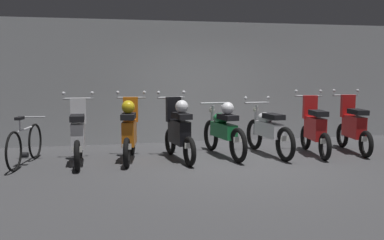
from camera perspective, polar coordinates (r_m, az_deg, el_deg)
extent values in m
plane|color=#424244|center=(7.59, 5.99, -6.10)|extent=(80.00, 80.00, 0.00)
cube|color=#9EA0A3|center=(10.14, 1.23, 5.14)|extent=(16.00, 0.30, 2.83)
torus|color=black|center=(8.42, -14.96, -3.20)|extent=(0.10, 0.53, 0.53)
torus|color=black|center=(7.29, -15.27, -4.68)|extent=(0.10, 0.53, 0.53)
cube|color=silver|center=(7.81, -15.16, -1.94)|extent=(0.24, 0.74, 0.44)
cube|color=silver|center=(8.11, -15.15, 1.21)|extent=(0.28, 0.13, 0.48)
cube|color=black|center=(7.62, -15.27, 0.27)|extent=(0.25, 0.53, 0.10)
cylinder|color=#B7BABF|center=(8.23, -15.16, 2.82)|extent=(0.56, 0.05, 0.04)
sphere|color=#B7BABF|center=(8.24, -16.99, 3.46)|extent=(0.07, 0.07, 0.07)
sphere|color=#B7BABF|center=(8.22, -13.37, 3.56)|extent=(0.07, 0.07, 0.07)
cylinder|color=#B7BABF|center=(8.32, -15.05, -0.40)|extent=(0.06, 0.15, 0.85)
sphere|color=silver|center=(8.29, -15.12, 1.80)|extent=(0.12, 0.12, 0.12)
cube|color=white|center=(7.30, -15.28, -3.88)|extent=(0.16, 0.02, 0.10)
torus|color=black|center=(8.52, -8.10, -2.94)|extent=(0.16, 0.54, 0.53)
torus|color=black|center=(7.39, -8.82, -4.38)|extent=(0.16, 0.54, 0.53)
cube|color=orange|center=(7.91, -8.47, -1.68)|extent=(0.32, 0.76, 0.44)
cube|color=orange|center=(8.21, -8.30, 1.42)|extent=(0.29, 0.16, 0.48)
cube|color=black|center=(7.71, -8.61, 0.50)|extent=(0.31, 0.55, 0.10)
cylinder|color=#B7BABF|center=(8.33, -8.25, 3.01)|extent=(0.56, 0.12, 0.04)
sphere|color=#B7BABF|center=(8.35, -10.04, 3.68)|extent=(0.07, 0.07, 0.07)
sphere|color=#B7BABF|center=(8.30, -6.47, 3.72)|extent=(0.07, 0.07, 0.07)
cylinder|color=#B7BABF|center=(8.41, -8.17, -0.17)|extent=(0.08, 0.15, 0.85)
sphere|color=silver|center=(8.38, -8.20, 2.01)|extent=(0.12, 0.12, 0.12)
cube|color=white|center=(7.39, -8.82, -3.59)|extent=(0.16, 0.03, 0.10)
sphere|color=gold|center=(7.70, -8.63, 1.76)|extent=(0.24, 0.24, 0.24)
torus|color=black|center=(8.48, -2.97, -2.92)|extent=(0.17, 0.54, 0.53)
torus|color=black|center=(7.40, -0.35, -4.28)|extent=(0.17, 0.54, 0.53)
cube|color=black|center=(7.90, -1.76, -1.63)|extent=(0.33, 0.76, 0.44)
cube|color=black|center=(8.18, -2.53, 1.47)|extent=(0.29, 0.16, 0.48)
cube|color=black|center=(7.71, -1.39, 0.57)|extent=(0.31, 0.55, 0.10)
cylinder|color=#B7BABF|center=(8.29, -2.82, 3.06)|extent=(0.56, 0.12, 0.04)
sphere|color=#B7BABF|center=(8.22, -4.56, 3.71)|extent=(0.07, 0.07, 0.07)
sphere|color=#B7BABF|center=(8.37, -1.12, 3.78)|extent=(0.07, 0.07, 0.07)
cylinder|color=#B7BABF|center=(8.38, -2.90, -0.14)|extent=(0.08, 0.15, 0.85)
sphere|color=silver|center=(8.35, -2.91, 2.05)|extent=(0.12, 0.12, 0.12)
cube|color=white|center=(7.41, -0.41, -3.49)|extent=(0.16, 0.04, 0.10)
sphere|color=silver|center=(7.69, -1.39, 1.83)|extent=(0.24, 0.24, 0.24)
torus|color=black|center=(8.90, 2.56, -2.09)|extent=(0.18, 0.66, 0.65)
torus|color=black|center=(7.73, 6.26, -3.42)|extent=(0.18, 0.66, 0.65)
cube|color=#197238|center=(8.28, 4.29, -1.41)|extent=(0.34, 0.86, 0.28)
ellipsoid|color=#197238|center=(8.40, 3.87, 0.21)|extent=(0.32, 0.47, 0.22)
cube|color=black|center=(8.08, 4.84, 0.39)|extent=(0.31, 0.55, 0.10)
cylinder|color=#B7BABF|center=(8.73, 2.85, 2.30)|extent=(0.56, 0.12, 0.04)
cylinder|color=#B7BABF|center=(8.81, 2.70, -0.08)|extent=(0.08, 0.17, 0.65)
sphere|color=silver|center=(8.79, 2.71, 1.35)|extent=(0.12, 0.12, 0.12)
cube|color=white|center=(7.74, 6.18, -2.66)|extent=(0.16, 0.03, 0.10)
sphere|color=silver|center=(8.07, 4.85, 1.59)|extent=(0.24, 0.24, 0.24)
torus|color=black|center=(9.12, 8.41, -1.94)|extent=(0.16, 0.66, 0.65)
torus|color=black|center=(7.99, 12.52, -3.21)|extent=(0.16, 0.66, 0.65)
cube|color=silver|center=(8.52, 10.35, -1.28)|extent=(0.31, 0.85, 0.28)
ellipsoid|color=silver|center=(8.63, 9.90, 0.30)|extent=(0.30, 0.46, 0.22)
cube|color=black|center=(8.33, 10.98, 0.48)|extent=(0.29, 0.54, 0.10)
cylinder|color=#B7BABF|center=(8.95, 8.78, 2.34)|extent=(0.56, 0.09, 0.04)
sphere|color=#B7BABF|center=(8.83, 7.28, 2.96)|extent=(0.07, 0.07, 0.07)
sphere|color=#B7BABF|center=(9.06, 10.26, 2.99)|extent=(0.07, 0.07, 0.07)
cylinder|color=#B7BABF|center=(9.03, 8.59, 0.02)|extent=(0.07, 0.16, 0.65)
sphere|color=silver|center=(9.01, 8.61, 1.41)|extent=(0.12, 0.12, 0.12)
cube|color=white|center=(7.99, 12.44, -2.48)|extent=(0.16, 0.03, 0.10)
torus|color=black|center=(9.34, 15.12, -2.27)|extent=(0.17, 0.54, 0.53)
torus|color=black|center=(8.27, 17.55, -3.46)|extent=(0.17, 0.54, 0.53)
cube|color=red|center=(8.76, 16.31, -1.09)|extent=(0.33, 0.76, 0.44)
cube|color=red|center=(9.05, 15.69, 1.71)|extent=(0.30, 0.16, 0.48)
cube|color=black|center=(8.58, 16.73, 0.89)|extent=(0.32, 0.55, 0.10)
cylinder|color=#B7BABF|center=(9.16, 15.46, 3.15)|extent=(0.56, 0.12, 0.04)
sphere|color=#B7BABF|center=(9.08, 13.91, 3.80)|extent=(0.07, 0.07, 0.07)
sphere|color=#B7BABF|center=(9.24, 17.01, 3.75)|extent=(0.07, 0.07, 0.07)
cylinder|color=#B7BABF|center=(9.24, 15.28, 0.26)|extent=(0.08, 0.15, 0.85)
sphere|color=silver|center=(9.22, 15.34, 2.24)|extent=(0.12, 0.12, 0.12)
cube|color=white|center=(8.27, 17.51, -2.75)|extent=(0.16, 0.04, 0.10)
torus|color=black|center=(9.86, 19.67, -1.98)|extent=(0.17, 0.54, 0.53)
torus|color=black|center=(8.82, 22.48, -3.05)|extent=(0.17, 0.54, 0.53)
cube|color=red|center=(9.30, 21.06, -0.84)|extent=(0.33, 0.76, 0.44)
cube|color=red|center=(9.58, 20.34, 1.79)|extent=(0.30, 0.16, 0.48)
cube|color=black|center=(9.12, 21.55, 1.03)|extent=(0.32, 0.55, 0.10)
cylinder|color=#B7BABF|center=(9.69, 20.07, 3.16)|extent=(0.56, 0.12, 0.04)
sphere|color=#B7BABF|center=(9.59, 18.66, 3.78)|extent=(0.07, 0.07, 0.07)
sphere|color=#B7BABF|center=(9.79, 21.50, 3.72)|extent=(0.07, 0.07, 0.07)
cylinder|color=#B7BABF|center=(9.77, 19.86, 0.42)|extent=(0.08, 0.15, 0.85)
sphere|color=silver|center=(9.74, 19.94, 2.29)|extent=(0.12, 0.12, 0.12)
cube|color=white|center=(8.82, 22.45, -2.38)|extent=(0.16, 0.04, 0.10)
torus|color=black|center=(8.58, -20.47, -2.71)|extent=(0.15, 0.68, 0.68)
torus|color=black|center=(7.60, -22.97, -3.94)|extent=(0.15, 0.68, 0.68)
cylinder|color=silver|center=(8.04, -21.73, -1.18)|extent=(0.15, 0.68, 0.04)
cylinder|color=silver|center=(7.84, -22.28, -0.66)|extent=(0.03, 0.03, 0.22)
cube|color=black|center=(7.82, -22.31, 0.21)|extent=(0.14, 0.23, 0.05)
cylinder|color=#B7BABF|center=(8.40, -20.86, 0.39)|extent=(0.50, 0.11, 0.03)
cylinder|color=black|center=(8.06, -21.72, -4.42)|extent=(0.14, 0.12, 0.10)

